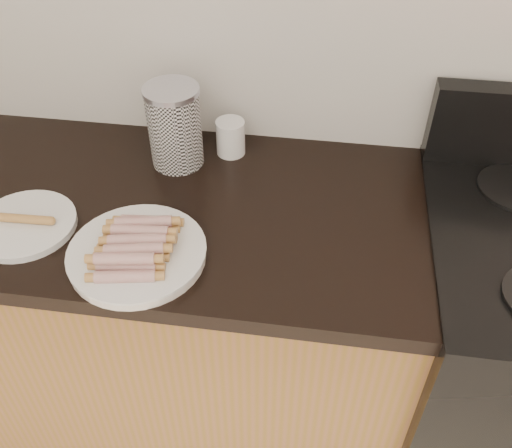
# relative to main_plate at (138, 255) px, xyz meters

# --- Properties ---
(cabinet_base) EXTENTS (2.20, 0.59, 0.86)m
(cabinet_base) POSITION_rel_main_plate_xyz_m (-0.49, 0.18, -0.48)
(cabinet_base) COLOR brown
(cabinet_base) RESTS_ON floor
(main_plate) EXTENTS (0.37, 0.37, 0.02)m
(main_plate) POSITION_rel_main_plate_xyz_m (0.00, 0.00, 0.00)
(main_plate) COLOR white
(main_plate) RESTS_ON counter_slab
(side_plate) EXTENTS (0.27, 0.27, 0.02)m
(side_plate) POSITION_rel_main_plate_xyz_m (-0.27, 0.06, -0.00)
(side_plate) COLOR white
(side_plate) RESTS_ON counter_slab
(hotdog_pile) EXTENTS (0.12, 0.20, 0.05)m
(hotdog_pile) POSITION_rel_main_plate_xyz_m (0.00, 0.00, 0.03)
(hotdog_pile) COLOR maroon
(hotdog_pile) RESTS_ON main_plate
(plain_sausages) EXTENTS (0.13, 0.02, 0.02)m
(plain_sausages) POSITION_rel_main_plate_xyz_m (-0.27, 0.06, 0.02)
(plain_sausages) COLOR tan
(plain_sausages) RESTS_ON side_plate
(canister) EXTENTS (0.13, 0.13, 0.21)m
(canister) POSITION_rel_main_plate_xyz_m (0.00, 0.35, 0.09)
(canister) COLOR silver
(canister) RESTS_ON counter_slab
(mug) EXTENTS (0.10, 0.10, 0.09)m
(mug) POSITION_rel_main_plate_xyz_m (0.13, 0.40, 0.04)
(mug) COLOR white
(mug) RESTS_ON counter_slab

